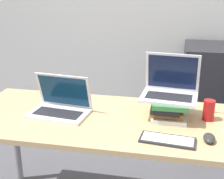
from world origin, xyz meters
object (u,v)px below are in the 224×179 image
(book_stack, at_px, (168,107))
(mouse, at_px, (209,138))
(laptop_left, at_px, (61,106))
(laptop_on_books, at_px, (170,89))
(mini_fridge, at_px, (207,97))
(wireless_keyboard, at_px, (168,140))
(soda_can, at_px, (209,110))

(book_stack, distance_m, mouse, 0.34)
(laptop_left, bearing_deg, laptop_on_books, 8.40)
(laptop_left, height_order, mini_fridge, laptop_left)
(wireless_keyboard, relative_size, mini_fridge, 0.30)
(book_stack, relative_size, wireless_keyboard, 0.96)
(laptop_left, height_order, laptop_on_books, laptop_on_books)
(book_stack, xyz_separation_m, soda_can, (0.23, 0.01, -0.00))
(soda_can, distance_m, mini_fridge, 1.18)
(laptop_on_books, relative_size, mouse, 3.40)
(book_stack, distance_m, laptop_on_books, 0.11)
(soda_can, relative_size, mini_fridge, 0.13)
(laptop_left, xyz_separation_m, wireless_keyboard, (0.65, -0.23, -0.04))
(laptop_left, relative_size, soda_can, 3.07)
(book_stack, bearing_deg, wireless_keyboard, -88.31)
(book_stack, height_order, laptop_on_books, laptop_on_books)
(laptop_on_books, height_order, mini_fridge, laptop_on_books)
(laptop_left, height_order, wireless_keyboard, laptop_left)
(laptop_left, relative_size, mouse, 3.73)
(book_stack, height_order, soda_can, soda_can)
(laptop_left, distance_m, book_stack, 0.65)
(laptop_on_books, height_order, mouse, laptop_on_books)
(wireless_keyboard, bearing_deg, soda_can, 53.69)
(laptop_left, xyz_separation_m, soda_can, (0.88, 0.08, 0.01))
(laptop_left, relative_size, mini_fridge, 0.38)
(soda_can, bearing_deg, mini_fridge, 84.18)
(laptop_on_books, xyz_separation_m, mini_fridge, (0.34, 1.11, -0.45))
(book_stack, xyz_separation_m, laptop_on_books, (0.00, 0.03, 0.11))
(mouse, bearing_deg, laptop_on_books, 127.08)
(laptop_left, distance_m, wireless_keyboard, 0.69)
(wireless_keyboard, bearing_deg, laptop_on_books, 90.95)
(mouse, relative_size, soda_can, 0.82)
(mini_fridge, bearing_deg, mouse, -95.39)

